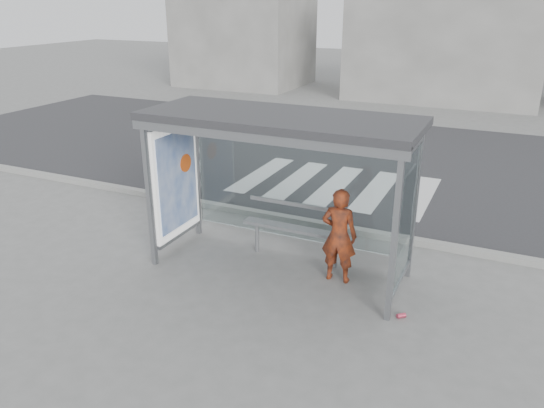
{
  "coord_description": "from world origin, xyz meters",
  "views": [
    {
      "loc": [
        3.21,
        -7.19,
        4.25
      ],
      "look_at": [
        -0.21,
        0.2,
        1.07
      ],
      "focal_mm": 35.0,
      "sensor_mm": 36.0,
      "label": 1
    }
  ],
  "objects_px": {
    "soda_can": "(401,316)",
    "bus_shelter": "(259,152)",
    "bench": "(296,228)",
    "person": "(339,236)"
  },
  "relations": [
    {
      "from": "bus_shelter",
      "to": "person",
      "type": "relative_size",
      "value": 2.73
    },
    {
      "from": "person",
      "to": "soda_can",
      "type": "bearing_deg",
      "value": 148.11
    },
    {
      "from": "bench",
      "to": "soda_can",
      "type": "bearing_deg",
      "value": -27.38
    },
    {
      "from": "bus_shelter",
      "to": "bench",
      "type": "distance_m",
      "value": 1.55
    },
    {
      "from": "soda_can",
      "to": "bus_shelter",
      "type": "bearing_deg",
      "value": 165.87
    },
    {
      "from": "person",
      "to": "soda_can",
      "type": "height_order",
      "value": "person"
    },
    {
      "from": "person",
      "to": "bench",
      "type": "height_order",
      "value": "person"
    },
    {
      "from": "bus_shelter",
      "to": "bench",
      "type": "height_order",
      "value": "bus_shelter"
    },
    {
      "from": "soda_can",
      "to": "person",
      "type": "bearing_deg",
      "value": 150.39
    },
    {
      "from": "bus_shelter",
      "to": "bench",
      "type": "xyz_separation_m",
      "value": [
        0.47,
        0.44,
        -1.41
      ]
    }
  ]
}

